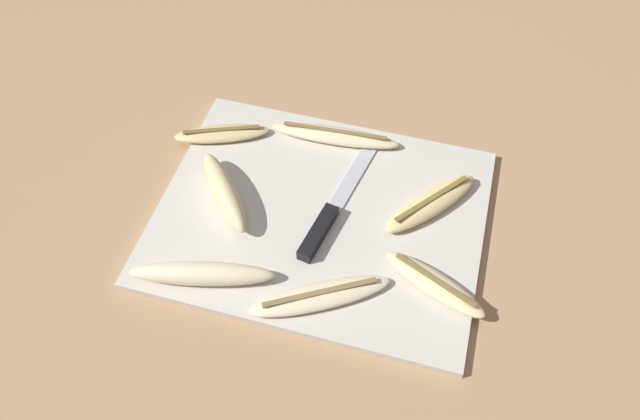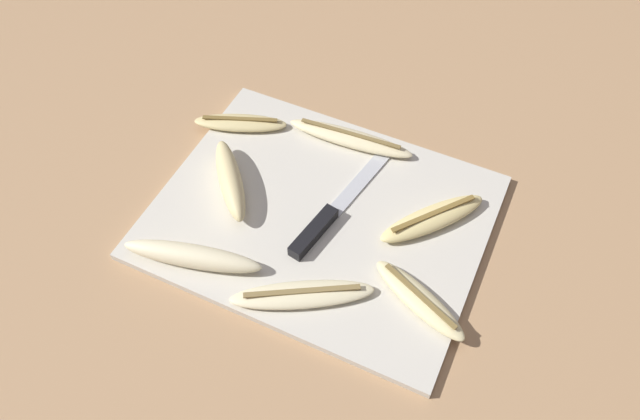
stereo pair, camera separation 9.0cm
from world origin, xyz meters
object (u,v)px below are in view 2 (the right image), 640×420
object	(u,v)px
knife	(325,219)
banana_cream_curved	(350,138)
banana_soft_right	(419,299)
banana_spotted_left	(240,123)
banana_golden_short	(432,218)
banana_mellow_near	(230,180)
banana_bright_far	(192,256)
banana_pale_long	(302,295)

from	to	relation	value
knife	banana_cream_curved	world-z (taller)	banana_cream_curved
banana_soft_right	banana_spotted_left	world-z (taller)	banana_soft_right
banana_golden_short	banana_soft_right	bearing A→B (deg)	-78.25
banana_mellow_near	banana_cream_curved	xyz separation A→B (m)	(0.12, 0.16, -0.01)
banana_mellow_near	banana_golden_short	xyz separation A→B (m)	(0.29, 0.07, -0.01)
banana_soft_right	banana_mellow_near	distance (m)	0.33
banana_mellow_near	banana_cream_curved	bearing A→B (deg)	52.49
banana_soft_right	banana_spotted_left	distance (m)	0.41
banana_soft_right	banana_golden_short	distance (m)	0.13
knife	banana_bright_far	bearing A→B (deg)	-124.03
banana_cream_curved	banana_soft_right	bearing A→B (deg)	-48.91
banana_golden_short	banana_bright_far	xyz separation A→B (m)	(-0.27, -0.20, 0.00)
banana_soft_right	banana_golden_short	bearing A→B (deg)	101.75
banana_soft_right	banana_spotted_left	bearing A→B (deg)	153.83
banana_soft_right	banana_mellow_near	bearing A→B (deg)	168.66
banana_soft_right	banana_bright_far	xyz separation A→B (m)	(-0.30, -0.07, 0.01)
banana_golden_short	banana_cream_curved	size ratio (longest dim) A/B	0.76
knife	banana_bright_far	size ratio (longest dim) A/B	1.25
banana_golden_short	banana_cream_curved	world-z (taller)	banana_golden_short
banana_soft_right	banana_bright_far	distance (m)	0.31
banana_soft_right	banana_mellow_near	world-z (taller)	banana_mellow_near
banana_golden_short	banana_spotted_left	xyz separation A→B (m)	(-0.34, 0.05, -0.00)
banana_golden_short	banana_spotted_left	size ratio (longest dim) A/B	1.02
banana_golden_short	banana_pale_long	xyz separation A→B (m)	(-0.11, -0.19, -0.00)
banana_cream_curved	banana_pale_long	xyz separation A→B (m)	(0.05, -0.28, -0.00)
banana_soft_right	banana_pale_long	xyz separation A→B (m)	(-0.14, -0.06, -0.00)
banana_mellow_near	banana_pale_long	xyz separation A→B (m)	(0.18, -0.12, -0.01)
banana_bright_far	banana_mellow_near	bearing A→B (deg)	97.88
knife	banana_spotted_left	distance (m)	0.24
knife	banana_soft_right	distance (m)	0.18
banana_mellow_near	banana_bright_far	distance (m)	0.14
banana_golden_short	banana_pale_long	bearing A→B (deg)	-121.16
knife	banana_pale_long	world-z (taller)	banana_pale_long
banana_cream_curved	banana_spotted_left	size ratio (longest dim) A/B	1.34
banana_spotted_left	banana_soft_right	bearing A→B (deg)	-26.17
knife	banana_pale_long	xyz separation A→B (m)	(0.02, -0.12, 0.00)
knife	banana_bright_far	world-z (taller)	banana_bright_far
banana_golden_short	banana_bright_far	distance (m)	0.34
banana_soft_right	banana_cream_curved	xyz separation A→B (m)	(-0.20, 0.22, 0.00)
banana_spotted_left	banana_pale_long	bearing A→B (deg)	-46.32
knife	banana_soft_right	size ratio (longest dim) A/B	1.59
knife	banana_spotted_left	xyz separation A→B (m)	(-0.20, 0.12, 0.00)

